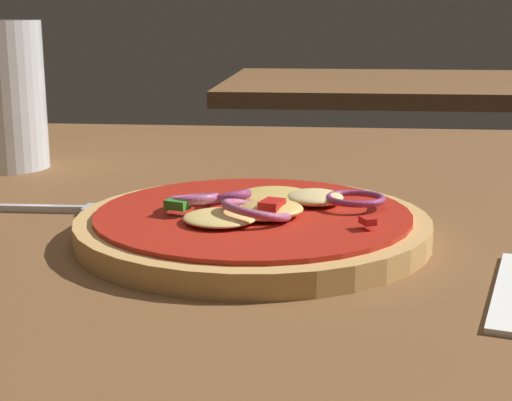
# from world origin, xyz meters

# --- Properties ---
(dining_table) EXTENTS (1.25, 0.93, 0.03)m
(dining_table) POSITION_xyz_m (0.00, 0.00, 0.02)
(dining_table) COLOR brown
(dining_table) RESTS_ON ground
(pizza) EXTENTS (0.22, 0.22, 0.03)m
(pizza) POSITION_xyz_m (0.01, -0.02, 0.04)
(pizza) COLOR tan
(pizza) RESTS_ON dining_table
(fork) EXTENTS (0.18, 0.02, 0.01)m
(fork) POSITION_xyz_m (-0.14, 0.03, 0.03)
(fork) COLOR silver
(fork) RESTS_ON dining_table
(beer_glass) EXTENTS (0.08, 0.08, 0.13)m
(beer_glass) POSITION_xyz_m (-0.24, 0.18, 0.09)
(beer_glass) COLOR silver
(beer_glass) RESTS_ON dining_table
(background_table) EXTENTS (0.67, 0.58, 0.03)m
(background_table) POSITION_xyz_m (0.17, 1.17, 0.02)
(background_table) COLOR brown
(background_table) RESTS_ON ground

